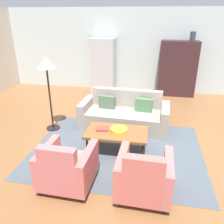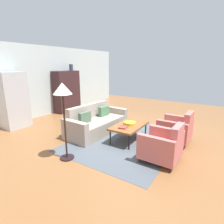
# 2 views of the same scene
# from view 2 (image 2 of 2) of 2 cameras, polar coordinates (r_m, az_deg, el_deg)

# --- Properties ---
(ground_plane) EXTENTS (11.92, 11.92, 0.00)m
(ground_plane) POSITION_cam_2_polar(r_m,az_deg,el_deg) (5.45, 6.38, -7.74)
(ground_plane) COLOR brown
(wall_back) EXTENTS (9.94, 0.12, 2.80)m
(wall_back) POSITION_cam_2_polar(r_m,az_deg,el_deg) (7.88, -22.17, 8.81)
(wall_back) COLOR silver
(wall_back) RESTS_ON ground
(area_rug) EXTENTS (3.40, 2.60, 0.01)m
(area_rug) POSITION_cam_2_polar(r_m,az_deg,el_deg) (5.24, 4.81, -8.60)
(area_rug) COLOR #4C545D
(area_rug) RESTS_ON ground
(couch) EXTENTS (2.14, 1.00, 0.86)m
(couch) POSITION_cam_2_polar(r_m,az_deg,el_deg) (5.72, -5.21, -3.50)
(couch) COLOR gray
(couch) RESTS_ON ground
(coffee_table) EXTENTS (1.20, 0.70, 0.45)m
(coffee_table) POSITION_cam_2_polar(r_m,az_deg,el_deg) (5.07, 5.41, -4.48)
(coffee_table) COLOR black
(coffee_table) RESTS_ON ground
(armchair_left) EXTENTS (0.82, 0.82, 0.88)m
(armchair_left) POSITION_cam_2_polar(r_m,az_deg,el_deg) (4.17, 15.98, -10.42)
(armchair_left) COLOR #2A2D1E
(armchair_left) RESTS_ON ground
(armchair_right) EXTENTS (0.82, 0.82, 0.88)m
(armchair_right) POSITION_cam_2_polar(r_m,az_deg,el_deg) (5.26, 19.90, -5.41)
(armchair_right) COLOR black
(armchair_right) RESTS_ON ground
(fruit_bowl) EXTENTS (0.34, 0.34, 0.07)m
(fruit_bowl) POSITION_cam_2_polar(r_m,az_deg,el_deg) (5.08, 5.66, -3.56)
(fruit_bowl) COLOR gold
(fruit_bowl) RESTS_ON coffee_table
(book_stack) EXTENTS (0.27, 0.23, 0.03)m
(book_stack) POSITION_cam_2_polar(r_m,az_deg,el_deg) (4.81, 3.54, -4.81)
(book_stack) COLOR brown
(book_stack) RESTS_ON coffee_table
(cabinet) EXTENTS (1.20, 0.51, 1.80)m
(cabinet) POSITION_cam_2_polar(r_m,az_deg,el_deg) (8.38, -14.11, 6.31)
(cabinet) COLOR #371E21
(cabinet) RESTS_ON ground
(vase_tall) EXTENTS (0.17, 0.17, 0.28)m
(vase_tall) POSITION_cam_2_polar(r_m,az_deg,el_deg) (8.54, -12.79, 13.56)
(vase_tall) COLOR #34404D
(vase_tall) RESTS_ON cabinet
(refrigerator) EXTENTS (0.80, 0.73, 1.85)m
(refrigerator) POSITION_cam_2_polar(r_m,az_deg,el_deg) (6.85, -28.86, 3.27)
(refrigerator) COLOR #B7BABF
(refrigerator) RESTS_ON ground
(floor_lamp) EXTENTS (0.40, 0.40, 1.72)m
(floor_lamp) POSITION_cam_2_polar(r_m,az_deg,el_deg) (3.92, -15.27, 4.92)
(floor_lamp) COLOR black
(floor_lamp) RESTS_ON ground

